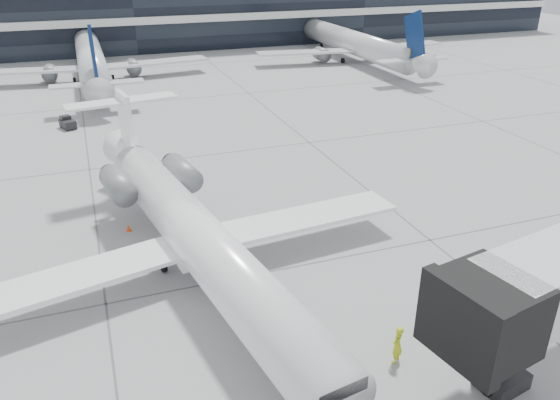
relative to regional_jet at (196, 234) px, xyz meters
name	(u,v)px	position (x,y,z in m)	size (l,w,h in m)	color
ground	(284,269)	(4.78, -1.19, -2.60)	(220.00, 220.00, 0.00)	#98989A
terminal	(128,17)	(4.78, 80.81, 2.40)	(170.00, 22.00, 10.00)	black
bg_jet_center	(94,79)	(-3.22, 53.81, -2.60)	(32.00, 40.00, 9.60)	silver
bg_jet_right	(351,60)	(36.78, 53.81, -2.60)	(32.00, 40.00, 9.60)	silver
regional_jet	(196,234)	(0.00, 0.00, 0.00)	(26.39, 32.91, 7.62)	white
ramp_worker	(397,345)	(6.88, -10.19, -1.64)	(0.70, 0.46, 1.92)	#CEE818
traffic_cone	(129,228)	(-3.22, 6.65, -2.37)	(0.35, 0.35, 0.49)	#F5450C
far_tug	(67,123)	(-6.77, 31.34, -2.05)	(1.76, 2.22, 1.24)	black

